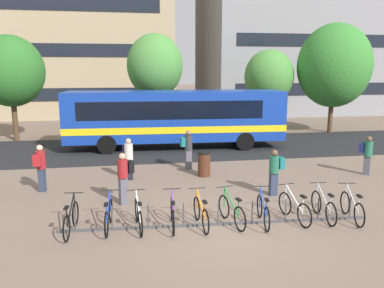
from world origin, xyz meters
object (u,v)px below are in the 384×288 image
Objects in this scene: parked_bicycle_purple_3 at (173,215)px; trash_bin at (204,164)px; parked_bicycle_silver_9 at (352,208)px; commuter_navy_pack_1 at (128,156)px; parked_bicycle_green_5 at (232,211)px; parked_bicycle_blue_1 at (109,216)px; street_tree_2 at (11,71)px; commuter_red_pack_0 at (41,165)px; commuter_navy_pack_4 at (367,153)px; parked_bicycle_white_2 at (139,216)px; parked_bicycle_blue_6 at (263,211)px; parked_bicycle_orange_4 at (201,214)px; street_tree_3 at (269,77)px; street_tree_0 at (334,66)px; commuter_teal_pack_2 at (188,147)px; parked_bicycle_white_7 at (294,208)px; parked_bicycle_black_0 at (71,220)px; commuter_black_pack_5 at (124,175)px; city_bus at (177,117)px; parked_bicycle_silver_8 at (323,207)px; street_tree_1 at (155,66)px; commuter_teal_pack_3 at (275,169)px.

parked_bicycle_purple_3 is 5.33m from trash_bin.
parked_bicycle_silver_9 is 8.43m from commuter_navy_pack_1.
parked_bicycle_green_5 is 1.65× the size of trash_bin.
street_tree_2 is (-6.34, 14.47, 3.88)m from parked_bicycle_blue_1.
commuter_red_pack_0 is 1.05× the size of commuter_navy_pack_4.
parked_bicycle_blue_6 is at bearing -99.11° from parked_bicycle_white_2.
street_tree_2 is (-10.70, 14.82, 3.88)m from parked_bicycle_blue_6.
parked_bicycle_orange_4 is 0.30× the size of street_tree_3.
parked_bicycle_green_5 is at bearing -89.87° from parked_bicycle_blue_1.
street_tree_0 reaches higher than street_tree_2.
parked_bicycle_purple_3 is 0.97× the size of commuter_teal_pack_2.
parked_bicycle_white_7 is at bearing -94.05° from parked_bicycle_orange_4.
trash_bin is at bearing -70.55° from commuter_red_pack_0.
street_tree_2 is at bearing 25.02° from parked_bicycle_black_0.
street_tree_2 is at bearing 27.29° from parked_bicycle_blue_1.
parked_bicycle_blue_6 is at bearing -90.25° from parked_bicycle_purple_3.
parked_bicycle_blue_1 is 1.01× the size of parked_bicycle_silver_9.
parked_bicycle_white_7 is at bearing -107.73° from street_tree_3.
commuter_black_pack_5 is (1.41, 2.04, 0.62)m from parked_bicycle_black_0.
commuter_teal_pack_2 reaches higher than parked_bicycle_purple_3.
street_tree_0 is at bearing -37.66° from parked_bicycle_purple_3.
city_bus is 11.54m from parked_bicycle_silver_8.
commuter_teal_pack_2 is 7.59m from commuter_navy_pack_4.
parked_bicycle_green_5 is at bearing 92.31° from parked_bicycle_silver_8.
commuter_red_pack_0 is at bearing 48.55° from parked_bicycle_orange_4.
parked_bicycle_black_0 is at bearing 96.48° from parked_bicycle_silver_9.
parked_bicycle_blue_1 is 4.61m from commuter_red_pack_0.
commuter_navy_pack_1 is 0.96× the size of commuter_teal_pack_2.
parked_bicycle_blue_1 is 0.83m from parked_bicycle_white_2.
commuter_red_pack_0 is (-9.62, 4.28, 0.61)m from parked_bicycle_silver_9.
commuter_teal_pack_2 is at bearing -88.92° from city_bus.
trash_bin is (1.09, 5.05, 0.13)m from parked_bicycle_orange_4.
commuter_navy_pack_4 reaches higher than parked_bicycle_white_7.
street_tree_1 is (-0.89, 3.98, 2.80)m from city_bus.
street_tree_1 reaches higher than parked_bicycle_black_0.
commuter_black_pack_5 is (-5.84, 2.25, 0.62)m from parked_bicycle_silver_8.
parked_bicycle_green_5 is 2.79m from parked_bicycle_silver_8.
commuter_navy_pack_4 is 1.60× the size of trash_bin.
commuter_black_pack_5 is at bearing 40.99° from parked_bicycle_orange_4.
street_tree_3 is (11.35, 15.48, 3.48)m from parked_bicycle_black_0.
parked_bicycle_blue_6 is at bearing 14.38° from commuter_navy_pack_1.
parked_bicycle_blue_6 is at bearing -91.00° from parked_bicycle_blue_1.
parked_bicycle_orange_4 is 0.97× the size of commuter_teal_pack_2.
street_tree_0 is 1.16× the size of street_tree_2.
parked_bicycle_silver_8 is (0.91, -0.03, 0.00)m from parked_bicycle_white_7.
parked_bicycle_green_5 is 1.03× the size of commuter_teal_pack_3.
parked_bicycle_blue_6 is 0.99× the size of parked_bicycle_silver_8.
commuter_navy_pack_1 is 1.03× the size of commuter_navy_pack_4.
street_tree_3 reaches higher than parked_bicycle_silver_9.
parked_bicycle_silver_9 is 17.12m from street_tree_0.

